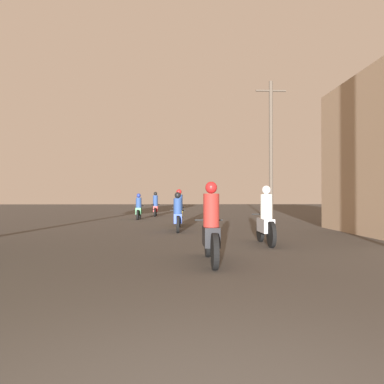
{
  "coord_description": "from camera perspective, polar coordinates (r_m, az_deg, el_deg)",
  "views": [
    {
      "loc": [
        -0.18,
        -1.84,
        1.33
      ],
      "look_at": [
        0.59,
        16.14,
        1.54
      ],
      "focal_mm": 35.0,
      "sensor_mm": 36.0,
      "label": 1
    }
  ],
  "objects": [
    {
      "name": "utility_pole_far",
      "position": [
        20.21,
        11.94,
        6.55
      ],
      "size": [
        1.6,
        0.2,
        7.39
      ],
      "color": "#4C4238",
      "rests_on": "ground_plane"
    },
    {
      "name": "motorcycle_green",
      "position": [
        21.86,
        -8.11,
        -2.56
      ],
      "size": [
        0.6,
        1.92,
        1.49
      ],
      "rotation": [
        0.0,
        0.0,
        -0.13
      ],
      "color": "black",
      "rests_on": "ground_plane"
    },
    {
      "name": "motorcycle_silver",
      "position": [
        10.53,
        11.17,
        -4.39
      ],
      "size": [
        0.6,
        1.95,
        1.63
      ],
      "rotation": [
        0.0,
        0.0,
        0.1
      ],
      "color": "black",
      "rests_on": "ground_plane"
    },
    {
      "name": "motorcycle_blue",
      "position": [
        14.3,
        -2.19,
        -3.6
      ],
      "size": [
        0.6,
        2.01,
        1.49
      ],
      "rotation": [
        0.0,
        0.0,
        0.02
      ],
      "color": "black",
      "rests_on": "ground_plane"
    },
    {
      "name": "motorcycle_yellow",
      "position": [
        16.83,
        -2.0,
        -2.94
      ],
      "size": [
        0.6,
        2.04,
        1.65
      ],
      "rotation": [
        0.0,
        0.0,
        -0.08
      ],
      "color": "black",
      "rests_on": "ground_plane"
    },
    {
      "name": "motorcycle_black",
      "position": [
        7.55,
        2.91,
        -5.84
      ],
      "size": [
        0.6,
        2.16,
        1.63
      ],
      "rotation": [
        0.0,
        0.0,
        -0.11
      ],
      "color": "black",
      "rests_on": "ground_plane"
    },
    {
      "name": "motorcycle_red",
      "position": [
        25.04,
        -5.59,
        -2.2
      ],
      "size": [
        0.6,
        2.03,
        1.62
      ],
      "rotation": [
        0.0,
        0.0,
        -0.14
      ],
      "color": "black",
      "rests_on": "ground_plane"
    }
  ]
}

